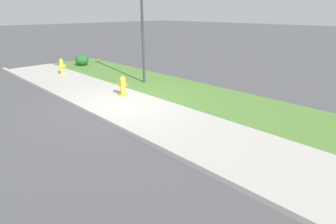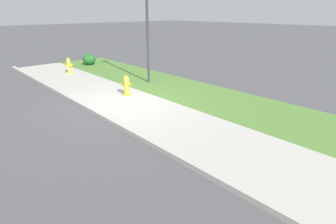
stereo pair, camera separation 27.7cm
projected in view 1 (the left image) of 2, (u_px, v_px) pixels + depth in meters
name	position (u px, v px, depth m)	size (l,w,h in m)	color
ground_plane	(125.00, 104.00, 8.85)	(120.00, 120.00, 0.00)	#515154
sidewalk_pavement	(125.00, 104.00, 8.85)	(18.00, 2.40, 0.01)	#BCB7AD
grass_verge	(177.00, 89.00, 10.56)	(18.00, 2.80, 0.01)	#568438
street_curb	(90.00, 112.00, 7.98)	(18.00, 0.16, 0.12)	#BCB7AD
fire_hydrant_by_grass_verge	(62.00, 67.00, 12.75)	(0.33, 0.37, 0.80)	yellow
fire_hydrant_far_end	(123.00, 86.00, 9.55)	(0.39, 0.37, 0.77)	gold
shrub_bush_far_verge	(82.00, 60.00, 14.98)	(0.74, 0.74, 0.63)	#28662D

